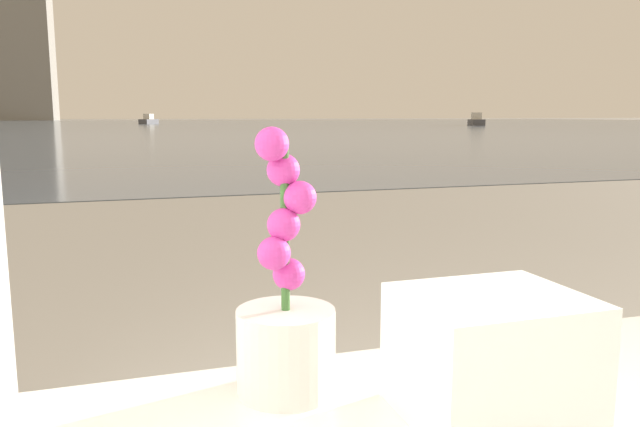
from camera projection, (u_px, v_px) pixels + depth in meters
name	position (u px, v px, depth m)	size (l,w,h in m)	color
potted_orchid	(286.00, 323.00, 0.86)	(0.14, 0.14, 0.37)	silver
towel_stack	(491.00, 355.00, 0.80)	(0.22, 0.19, 0.16)	white
harbor_water	(124.00, 124.00, 58.45)	(180.00, 110.00, 0.01)	slate
harbor_boat_1	(149.00, 120.00, 62.98)	(2.09, 2.76, 0.99)	#4C4C51
harbor_boat_2	(476.00, 121.00, 53.25)	(2.00, 3.07, 1.09)	#4C4C51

